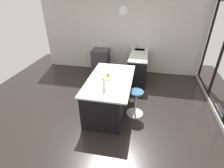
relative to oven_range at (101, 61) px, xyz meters
name	(u,v)px	position (x,y,z in m)	size (l,w,h in m)	color
ground_plane	(104,110)	(2.37, 0.69, -0.45)	(7.65, 7.65, 0.00)	black
interior_partition_left	(121,36)	(-0.35, 0.69, 0.90)	(0.15, 5.88, 2.70)	beige
sink_cabinet	(139,63)	(0.00, 1.44, 0.02)	(2.18, 0.60, 1.20)	black
oven_range	(101,61)	(0.00, 0.00, 0.00)	(0.60, 0.61, 0.89)	#38383D
kitchen_island	(108,94)	(2.27, 0.80, 0.01)	(1.92, 1.10, 0.91)	black
stool_by_window	(135,104)	(2.37, 1.52, -0.12)	(0.44, 0.44, 0.69)	#B7B7BC
cutting_board	(107,77)	(2.19, 0.74, 0.48)	(0.36, 0.24, 0.02)	tan
apple_green	(108,75)	(2.15, 0.77, 0.52)	(0.07, 0.07, 0.07)	#609E2D
water_bottle	(104,85)	(2.82, 0.82, 0.59)	(0.06, 0.06, 0.31)	silver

